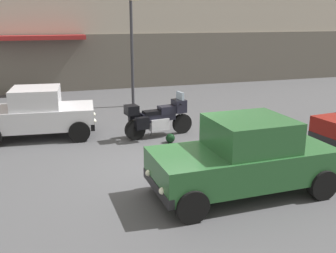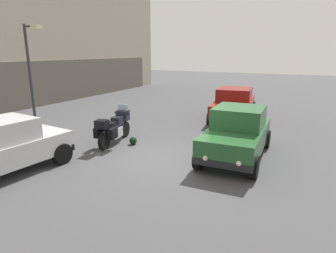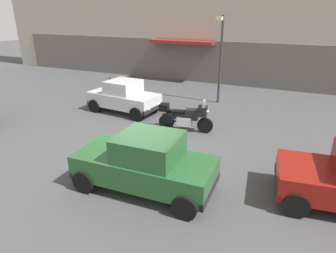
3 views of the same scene
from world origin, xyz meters
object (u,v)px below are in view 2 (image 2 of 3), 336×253
(motorcycle, at_px, (114,127))
(streetlamp_curbside, at_px, (31,66))
(car_sedan_far, at_px, (234,103))
(car_wagon_end, at_px, (237,133))
(car_compact_side, at_px, (6,147))
(helmet, at_px, (133,141))

(motorcycle, distance_m, streetlamp_curbside, 4.84)
(car_sedan_far, height_order, car_wagon_end, car_wagon_end)
(streetlamp_curbside, bearing_deg, car_compact_side, -138.81)
(motorcycle, xyz_separation_m, streetlamp_curbside, (0.20, 4.35, 2.12))
(car_compact_side, bearing_deg, car_wagon_end, -47.32)
(car_sedan_far, bearing_deg, helmet, 152.60)
(motorcycle, height_order, car_compact_side, car_compact_side)
(car_compact_side, bearing_deg, helmet, -19.55)
(car_compact_side, xyz_separation_m, car_wagon_end, (4.16, -5.50, 0.04))
(helmet, height_order, car_wagon_end, car_wagon_end)
(car_wagon_end, distance_m, streetlamp_curbside, 9.01)
(motorcycle, relative_size, car_sedan_far, 0.48)
(motorcycle, xyz_separation_m, car_sedan_far, (6.13, -2.96, 0.16))
(streetlamp_curbside, bearing_deg, motorcycle, -92.63)
(helmet, distance_m, car_wagon_end, 3.82)
(helmet, height_order, car_sedan_far, car_sedan_far)
(car_wagon_end, bearing_deg, car_sedan_far, -166.69)
(car_sedan_far, distance_m, streetlamp_curbside, 9.61)
(helmet, distance_m, streetlamp_curbside, 5.68)
(car_wagon_end, bearing_deg, streetlamp_curbside, -89.11)
(car_compact_side, bearing_deg, car_sedan_far, -16.91)
(car_wagon_end, bearing_deg, helmet, -85.40)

